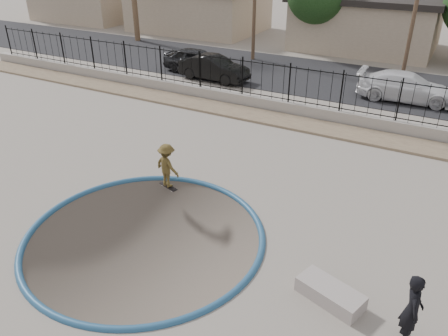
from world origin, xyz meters
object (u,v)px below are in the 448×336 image
videographer (412,310)px  car_b (214,68)px  skateboard (169,187)px  car_a (197,60)px  car_c (407,87)px  skater (167,168)px  concrete_ledge (330,294)px

videographer → car_b: 19.67m
skateboard → car_a: size_ratio=0.19×
car_a → car_b: size_ratio=1.01×
videographer → car_c: videographer is taller
skater → skateboard: (-0.00, 0.00, -0.72)m
skater → car_b: skater is taller
skateboard → concrete_ledge: bearing=-2.7°
videographer → concrete_ledge: bearing=65.8°
skateboard → car_a: (-6.70, 12.70, 0.73)m
skateboard → car_c: (5.73, 13.40, 0.70)m
car_b → car_c: (10.67, 1.60, 0.01)m
skater → concrete_ledge: skater is taller
skater → car_b: 12.79m
skater → videographer: bearing=174.8°
videographer → car_c: (-2.47, 16.23, -0.11)m
skateboard → car_b: size_ratio=0.19×
car_b → videographer: bearing=-135.1°
concrete_ledge → car_a: bearing=130.9°
skater → car_c: skater is taller
skater → skateboard: size_ratio=1.88×
skater → videographer: (8.20, -2.83, 0.09)m
videographer → concrete_ledge: (-1.76, 0.35, -0.67)m
car_a → car_b: car_a is taller
skater → videographer: size_ratio=0.89×
car_b → car_c: size_ratio=0.87×
car_a → car_c: (12.43, 0.70, -0.02)m
skateboard → skater: bearing=-15.3°
car_a → car_c: 12.45m
skater → videographer: videographer is taller
skater → car_a: 14.36m
concrete_ledge → skateboard: bearing=158.9°
concrete_ledge → car_c: bearing=92.6°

